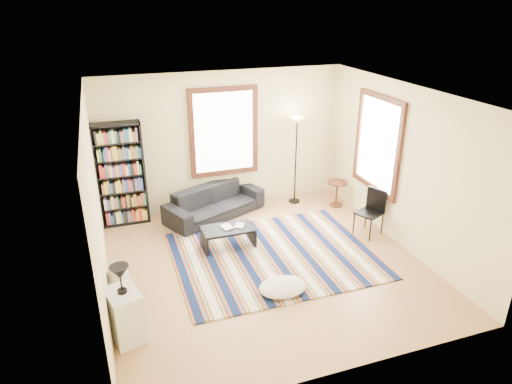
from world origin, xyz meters
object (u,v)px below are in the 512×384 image
object	(u,v)px
floor_lamp	(296,161)
side_table	(337,194)
sofa	(214,202)
dog	(117,271)
white_cabinet	(126,315)
coffee_table	(228,237)
folding_chair	(369,213)
floor_cushion	(283,287)
bookshelf	(121,175)

from	to	relation	value
floor_lamp	side_table	bearing A→B (deg)	-31.84
sofa	dog	world-z (taller)	sofa
sofa	white_cabinet	distance (m)	3.68
coffee_table	folding_chair	bearing A→B (deg)	-9.05
sofa	floor_lamp	distance (m)	1.90
folding_chair	white_cabinet	bearing A→B (deg)	173.96
side_table	folding_chair	xyz separation A→B (m)	(-0.05, -1.31, 0.16)
coffee_table	floor_cushion	xyz separation A→B (m)	(0.40, -1.59, -0.09)
bookshelf	coffee_table	world-z (taller)	bookshelf
sofa	side_table	distance (m)	2.57
folding_chair	side_table	bearing A→B (deg)	63.86
bookshelf	side_table	size ratio (longest dim) A/B	3.70
folding_chair	white_cabinet	size ratio (longest dim) A/B	1.23
coffee_table	side_table	size ratio (longest dim) A/B	1.67
sofa	bookshelf	xyz separation A→B (m)	(-1.72, 0.27, 0.70)
floor_cushion	side_table	world-z (taller)	side_table
coffee_table	white_cabinet	distance (m)	2.64
floor_lamp	folding_chair	bearing A→B (deg)	-68.35
side_table	bookshelf	bearing A→B (deg)	171.47
sofa	bookshelf	distance (m)	1.88
floor_lamp	white_cabinet	bearing A→B (deg)	-139.30
coffee_table	sofa	bearing A→B (deg)	86.60
side_table	dog	xyz separation A→B (m)	(-4.55, -1.53, 0.00)
folding_chair	dog	size ratio (longest dim) A/B	1.59
white_cabinet	side_table	bearing A→B (deg)	16.35
bookshelf	coffee_table	xyz separation A→B (m)	(1.64, -1.54, -0.82)
folding_chair	coffee_table	bearing A→B (deg)	146.99
bookshelf	floor_lamp	size ratio (longest dim) A/B	1.08
floor_cushion	floor_lamp	distance (m)	3.41
folding_chair	white_cabinet	world-z (taller)	folding_chair
floor_cushion	folding_chair	xyz separation A→B (m)	(2.18, 1.18, 0.34)
side_table	dog	bearing A→B (deg)	-161.45
bookshelf	white_cabinet	world-z (taller)	bookshelf
dog	folding_chair	bearing A→B (deg)	2.36
coffee_table	side_table	world-z (taller)	side_table
dog	sofa	bearing A→B (deg)	43.07
floor_cushion	side_table	bearing A→B (deg)	48.22
folding_chair	white_cabinet	distance (m)	4.68
side_table	floor_cushion	bearing A→B (deg)	-131.78
bookshelf	side_table	distance (m)	4.38
floor_cushion	floor_lamp	xyz separation A→B (m)	(1.47, 2.96, 0.84)
bookshelf	side_table	xyz separation A→B (m)	(4.27, -0.64, -0.73)
bookshelf	white_cabinet	xyz separation A→B (m)	(-0.23, -3.39, -0.65)
side_table	white_cabinet	size ratio (longest dim) A/B	0.77
side_table	white_cabinet	world-z (taller)	white_cabinet
side_table	dog	world-z (taller)	dog
coffee_table	floor_lamp	xyz separation A→B (m)	(1.87, 1.37, 0.75)
floor_lamp	side_table	xyz separation A→B (m)	(0.76, -0.47, -0.66)
floor_lamp	side_table	distance (m)	1.11
floor_cushion	side_table	distance (m)	3.35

